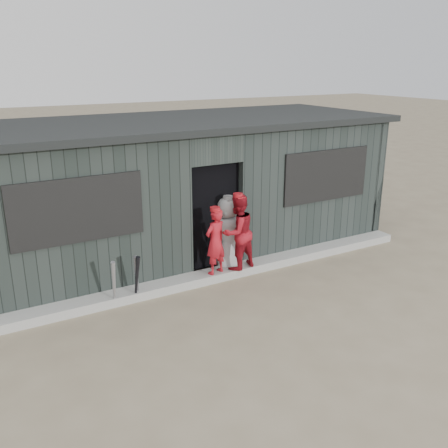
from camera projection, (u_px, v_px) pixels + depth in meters
ground at (284, 321)px, 7.39m from camera, size 80.00×80.00×0.00m
curb at (223, 273)px, 8.87m from camera, size 8.00×0.36×0.15m
bat_left at (114, 284)px, 7.61m from camera, size 0.13×0.31×0.84m
bat_mid at (137, 278)px, 7.89m from camera, size 0.15×0.25×0.80m
bat_right at (137, 279)px, 7.81m from camera, size 0.09×0.27×0.82m
player_red_left at (215, 241)px, 8.51m from camera, size 0.49×0.40×1.17m
player_red_right at (238, 232)px, 8.70m from camera, size 0.74×0.63×1.35m
player_grey_back at (228, 234)px, 8.98m from camera, size 0.75×0.56×1.39m
dugout at (181, 187)px, 9.88m from camera, size 8.30×3.30×2.62m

